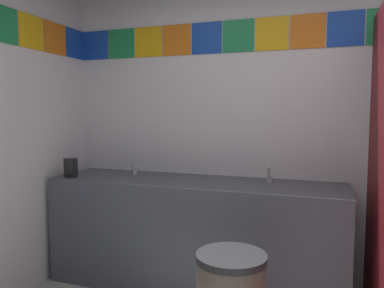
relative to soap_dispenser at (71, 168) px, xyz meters
name	(u,v)px	position (x,y,z in m)	size (l,w,h in m)	color
wall_back	(288,120)	(1.72, 0.54, 0.40)	(3.82, 0.09, 2.70)	silver
vanity_counter	(194,233)	(1.03, 0.19, -0.51)	(2.34, 0.62, 0.87)	#4C515B
faucet_left	(134,169)	(0.44, 0.28, -0.03)	(0.04, 0.10, 0.14)	silver
faucet_right	(269,176)	(1.61, 0.28, -0.03)	(0.04, 0.10, 0.14)	silver
soap_dispenser	(71,168)	(0.00, 0.00, 0.00)	(0.09, 0.09, 0.16)	black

